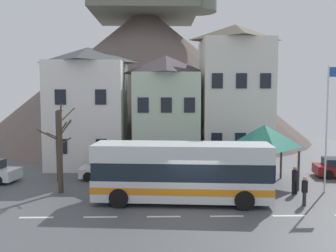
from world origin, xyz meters
TOP-DOWN VIEW (x-y plane):
  - ground_plane at (0.00, -0.00)m, footprint 40.00×60.00m
  - townhouse_00 at (-7.40, 12.07)m, footprint 5.79×6.21m
  - townhouse_01 at (-1.21, 12.21)m, footprint 5.05×6.49m
  - townhouse_02 at (4.24, 11.53)m, footprint 5.27×5.13m
  - hilltop_castle at (-3.53, 31.68)m, footprint 41.42×41.42m
  - transit_bus at (-0.51, 1.32)m, footprint 9.55×3.32m
  - bus_shelter at (4.97, 5.27)m, footprint 3.60×3.60m
  - parked_car_02 at (-5.13, 7.08)m, footprint 3.85×1.92m
  - parked_car_03 at (3.63, 7.32)m, footprint 4.60×1.97m
  - pedestrian_00 at (6.11, 2.80)m, footprint 0.36×0.34m
  - pedestrian_01 at (5.85, 0.62)m, footprint 0.32×0.34m
  - public_bench at (2.95, 7.30)m, footprint 1.75×0.48m
  - flagpole at (8.13, 3.24)m, footprint 0.95×0.10m
  - bare_tree_00 at (-7.50, 3.42)m, footprint 1.80×2.12m
  - bare_tree_02 at (-8.33, 6.31)m, footprint 1.48×1.41m

SIDE VIEW (x-z plane):
  - ground_plane at x=0.00m, z-range -0.06..0.00m
  - public_bench at x=2.95m, z-range 0.04..0.91m
  - parked_car_02 at x=-5.13m, z-range -0.02..1.34m
  - parked_car_03 at x=3.63m, z-range -0.02..1.40m
  - pedestrian_01 at x=5.85m, z-range 0.09..1.63m
  - pedestrian_00 at x=6.11m, z-range 0.08..1.70m
  - transit_bus at x=-0.51m, z-range 0.01..3.19m
  - bare_tree_02 at x=-8.33m, z-range -0.15..5.02m
  - bare_tree_00 at x=-7.50m, z-range 0.07..5.03m
  - bus_shelter at x=4.97m, z-range 1.18..5.03m
  - flagpole at x=8.13m, z-range 0.57..7.98m
  - townhouse_01 at x=-1.21m, z-range 0.00..8.86m
  - townhouse_00 at x=-7.40m, z-range 0.00..9.47m
  - townhouse_02 at x=4.24m, z-range 0.00..11.20m
  - hilltop_castle at x=-3.53m, z-range -3.91..21.67m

